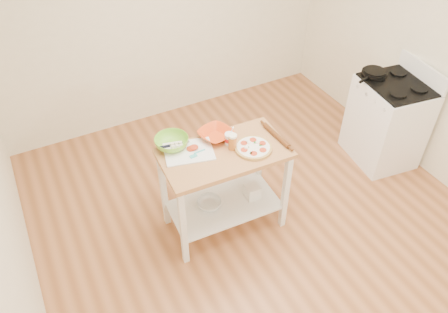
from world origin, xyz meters
TOP-DOWN VIEW (x-y plane):
  - room_shell at (0.00, 0.00)m, footprint 4.04×4.54m
  - prep_island at (-0.30, 0.25)m, footprint 1.09×0.63m
  - gas_stove at (1.70, 0.33)m, footprint 0.67×0.76m
  - skillet at (1.58, 0.57)m, footprint 0.39×0.25m
  - pizza at (-0.07, 0.17)m, footprint 0.31×0.31m
  - cutting_board at (-0.56, 0.39)m, footprint 0.46×0.39m
  - spatula at (-0.52, 0.32)m, footprint 0.15×0.06m
  - knife at (-0.68, 0.52)m, footprint 0.27×0.06m
  - orange_bowl at (-0.28, 0.45)m, footprint 0.34×0.34m
  - green_bowl at (-0.66, 0.52)m, footprint 0.38×0.38m
  - beer_pint at (-0.22, 0.26)m, footprint 0.07×0.07m
  - yogurt_tub at (-0.21, 0.33)m, footprint 0.08×0.08m
  - rolling_pin at (0.18, 0.22)m, footprint 0.06×0.36m
  - shelf_glass_bowl at (-0.43, 0.30)m, footprint 0.24×0.24m
  - shelf_bin at (-0.02, 0.23)m, footprint 0.13×0.13m

SIDE VIEW (x-z plane):
  - shelf_glass_bowl at x=-0.43m, z-range 0.26..0.33m
  - shelf_bin at x=-0.02m, z-range 0.26..0.39m
  - gas_stove at x=1.70m, z-range -0.08..1.03m
  - prep_island at x=-0.30m, z-range 0.19..1.09m
  - cutting_board at x=-0.56m, z-range 0.89..0.93m
  - pizza at x=-0.07m, z-range 0.89..0.94m
  - spatula at x=-0.52m, z-range 0.91..0.92m
  - knife at x=-0.68m, z-range 0.91..0.92m
  - rolling_pin at x=0.18m, z-range 0.90..0.94m
  - orange_bowl at x=-0.28m, z-range 0.90..0.97m
  - green_bowl at x=-0.66m, z-range 0.90..0.99m
  - yogurt_tub at x=-0.21m, z-range 0.86..1.04m
  - beer_pint at x=-0.22m, z-range 0.90..1.04m
  - skillet at x=1.58m, z-range 0.96..0.99m
  - room_shell at x=0.00m, z-range -0.02..2.72m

